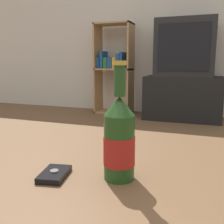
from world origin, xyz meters
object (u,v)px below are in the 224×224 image
(beer_bottle, at_px, (119,139))
(bookshelf, at_px, (113,67))
(cell_phone, at_px, (54,174))
(television, at_px, (185,48))
(tv_stand, at_px, (183,98))

(beer_bottle, bearing_deg, bookshelf, 110.11)
(bookshelf, xyz_separation_m, cell_phone, (0.88, -2.87, -0.21))
(cell_phone, bearing_deg, television, 77.61)
(tv_stand, xyz_separation_m, bookshelf, (-0.94, 0.11, 0.37))
(beer_bottle, bearing_deg, tv_stand, 91.94)
(beer_bottle, height_order, cell_phone, beer_bottle)
(television, xyz_separation_m, bookshelf, (-0.94, 0.11, -0.22))
(tv_stand, height_order, cell_phone, tv_stand)
(television, relative_size, beer_bottle, 2.42)
(tv_stand, height_order, bookshelf, bookshelf)
(television, relative_size, cell_phone, 6.52)
(tv_stand, height_order, television, television)
(beer_bottle, xyz_separation_m, cell_phone, (-0.15, -0.05, -0.09))
(bookshelf, xyz_separation_m, beer_bottle, (1.03, -2.82, -0.12))
(television, distance_m, bookshelf, 0.97)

